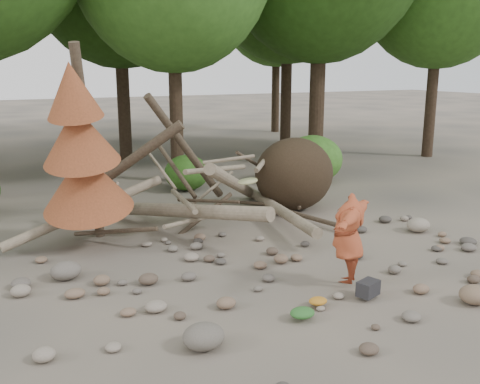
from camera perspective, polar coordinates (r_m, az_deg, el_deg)
name	(u,v)px	position (r m, az deg, el deg)	size (l,w,h in m)	color
ground	(296,280)	(10.02, 5.97, -9.37)	(120.00, 120.00, 0.00)	#514C44
deadfall_pile	(277,178)	(14.22, 3.94, 1.52)	(8.55, 5.24, 3.30)	#332619
dead_conifer	(82,153)	(11.46, -16.54, 4.03)	(2.06, 2.16, 4.35)	#4C3F30
bush_mid	(187,173)	(16.95, -5.72, 2.06)	(1.40, 1.40, 1.12)	#32671D
bush_right	(313,159)	(18.10, 7.74, 3.50)	(2.00, 2.00, 1.60)	#3E7A26
frisbee_thrower	(348,238)	(9.62, 11.47, -4.83)	(3.19, 1.69, 2.10)	#A14124
backpack	(368,291)	(9.45, 13.49, -10.28)	(0.39, 0.26, 0.26)	black
cloth_green	(302,316)	(8.55, 6.66, -12.98)	(0.40, 0.33, 0.15)	#2A6026
cloth_orange	(318,304)	(9.02, 8.31, -11.72)	(0.32, 0.26, 0.11)	#B1721E
boulder_front_left	(204,336)	(7.72, -3.91, -15.11)	(0.60, 0.54, 0.36)	#635C52
boulder_front_right	(475,295)	(9.82, 23.74, -9.98)	(0.52, 0.47, 0.31)	#77604A
boulder_mid_right	(418,225)	(13.39, 18.48, -3.35)	(0.56, 0.50, 0.34)	gray
boulder_mid_left	(66,271)	(10.47, -18.09, -7.97)	(0.56, 0.50, 0.34)	#686158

